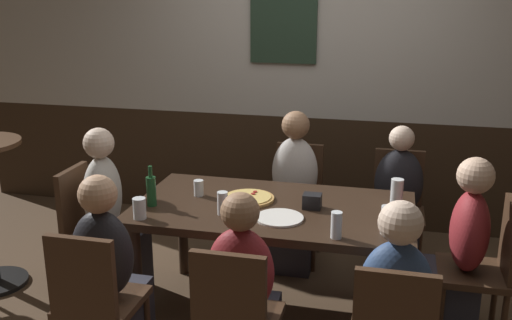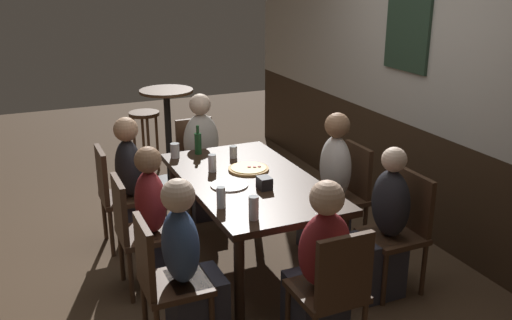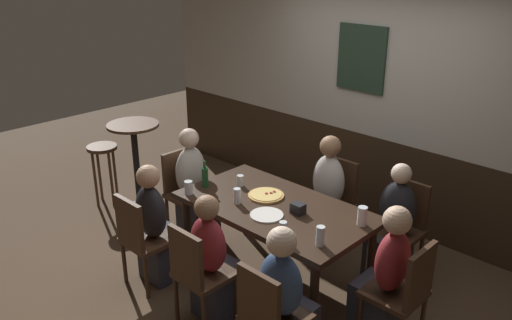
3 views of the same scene
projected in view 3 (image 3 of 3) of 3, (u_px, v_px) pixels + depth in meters
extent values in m
plane|color=#4C3826|center=(274.00, 277.00, 4.78)|extent=(12.00, 12.00, 0.00)
cube|color=#332316|center=(376.00, 178.00, 5.70)|extent=(6.40, 0.10, 0.95)
cube|color=#B7B2A8|center=(387.00, 59.00, 5.21)|extent=(6.40, 0.10, 1.65)
cube|color=#233828|center=(361.00, 58.00, 5.35)|extent=(0.56, 0.03, 0.68)
cube|color=black|center=(275.00, 208.00, 4.51)|extent=(1.70, 0.94, 0.05)
cylinder|color=black|center=(187.00, 231.00, 4.87)|extent=(0.07, 0.07, 0.69)
cylinder|color=black|center=(314.00, 301.00, 3.91)|extent=(0.07, 0.07, 0.69)
cylinder|color=black|center=(246.00, 204.00, 5.39)|extent=(0.07, 0.07, 0.69)
cylinder|color=black|center=(371.00, 260.00, 4.42)|extent=(0.07, 0.07, 0.69)
cube|color=#422B1C|center=(205.00, 274.00, 4.08)|extent=(0.40, 0.40, 0.04)
cube|color=#422B1C|center=(186.00, 257.00, 3.87)|extent=(0.36, 0.04, 0.43)
cylinder|color=#422B1C|center=(208.00, 280.00, 4.38)|extent=(0.04, 0.04, 0.41)
cylinder|color=#422B1C|center=(236.00, 298.00, 4.17)|extent=(0.04, 0.04, 0.41)
cylinder|color=#422B1C|center=(176.00, 298.00, 4.16)|extent=(0.04, 0.04, 0.41)
cylinder|color=#422B1C|center=(204.00, 318.00, 3.94)|extent=(0.04, 0.04, 0.41)
cube|color=#422B1C|center=(276.00, 317.00, 3.59)|extent=(0.40, 0.40, 0.04)
cube|color=#422B1C|center=(258.00, 301.00, 3.39)|extent=(0.36, 0.04, 0.43)
cube|color=#422B1C|center=(189.00, 196.00, 5.38)|extent=(0.40, 0.40, 0.04)
cube|color=#422B1C|center=(177.00, 170.00, 5.41)|extent=(0.04, 0.36, 0.43)
cylinder|color=#422B1C|center=(213.00, 215.00, 5.47)|extent=(0.04, 0.04, 0.41)
cylinder|color=#422B1C|center=(188.00, 226.00, 5.25)|extent=(0.04, 0.04, 0.41)
cylinder|color=#422B1C|center=(193.00, 205.00, 5.69)|extent=(0.04, 0.04, 0.41)
cylinder|color=#422B1C|center=(167.00, 215.00, 5.46)|extent=(0.04, 0.04, 0.41)
cube|color=#422B1C|center=(394.00, 293.00, 3.85)|extent=(0.40, 0.40, 0.04)
cube|color=#422B1C|center=(420.00, 276.00, 3.64)|extent=(0.04, 0.36, 0.43)
cylinder|color=#422B1C|center=(359.00, 318.00, 3.93)|extent=(0.04, 0.04, 0.41)
cylinder|color=#422B1C|center=(383.00, 298.00, 4.16)|extent=(0.04, 0.04, 0.41)
cylinder|color=#422B1C|center=(423.00, 318.00, 3.94)|extent=(0.04, 0.04, 0.41)
cube|color=#422B1C|center=(397.00, 233.00, 4.67)|extent=(0.40, 0.40, 0.04)
cube|color=#422B1C|center=(410.00, 203.00, 4.70)|extent=(0.36, 0.04, 0.43)
cylinder|color=#422B1C|center=(402.00, 269.00, 4.53)|extent=(0.04, 0.04, 0.41)
cylinder|color=#422B1C|center=(368.00, 255.00, 4.75)|extent=(0.04, 0.04, 0.41)
cylinder|color=#422B1C|center=(421.00, 254.00, 4.76)|extent=(0.04, 0.04, 0.41)
cylinder|color=#422B1C|center=(388.00, 241.00, 4.98)|extent=(0.04, 0.04, 0.41)
cube|color=#422B1C|center=(149.00, 240.00, 4.56)|extent=(0.40, 0.40, 0.04)
cube|color=#422B1C|center=(129.00, 223.00, 4.35)|extent=(0.36, 0.04, 0.43)
cylinder|color=#422B1C|center=(156.00, 248.00, 4.87)|extent=(0.04, 0.04, 0.41)
cylinder|color=#422B1C|center=(178.00, 262.00, 4.65)|extent=(0.04, 0.04, 0.41)
cylinder|color=#422B1C|center=(124.00, 262.00, 4.64)|extent=(0.04, 0.04, 0.41)
cylinder|color=#422B1C|center=(147.00, 277.00, 4.42)|extent=(0.04, 0.04, 0.41)
cube|color=#422B1C|center=(329.00, 206.00, 5.16)|extent=(0.40, 0.40, 0.04)
cube|color=#422B1C|center=(342.00, 179.00, 5.19)|extent=(0.36, 0.04, 0.43)
cylinder|color=#422B1C|center=(332.00, 239.00, 5.02)|extent=(0.04, 0.04, 0.41)
cylinder|color=#422B1C|center=(304.00, 227.00, 5.24)|extent=(0.04, 0.04, 0.41)
cylinder|color=#422B1C|center=(352.00, 226.00, 5.24)|extent=(0.04, 0.04, 0.41)
cylinder|color=#422B1C|center=(325.00, 215.00, 5.46)|extent=(0.04, 0.04, 0.41)
cube|color=#2D2D38|center=(218.00, 289.00, 4.24)|extent=(0.32, 0.34, 0.45)
ellipsoid|color=maroon|center=(208.00, 244.00, 4.01)|extent=(0.34, 0.22, 0.46)
sphere|color=#936B4C|center=(207.00, 208.00, 3.89)|extent=(0.19, 0.19, 0.19)
ellipsoid|color=#334C7A|center=(281.00, 284.00, 3.53)|extent=(0.34, 0.22, 0.47)
sphere|color=beige|center=(282.00, 242.00, 3.40)|extent=(0.21, 0.21, 0.21)
cube|color=#2D2D38|center=(198.00, 217.00, 5.38)|extent=(0.34, 0.32, 0.45)
ellipsoid|color=beige|center=(191.00, 171.00, 5.25)|extent=(0.22, 0.34, 0.53)
sphere|color=beige|center=(189.00, 138.00, 5.12)|extent=(0.20, 0.20, 0.20)
cube|color=#2D2D38|center=(376.00, 308.00, 4.01)|extent=(0.34, 0.32, 0.45)
ellipsoid|color=maroon|center=(393.00, 261.00, 3.78)|extent=(0.22, 0.34, 0.48)
sphere|color=#DBB293|center=(397.00, 220.00, 3.65)|extent=(0.21, 0.21, 0.21)
cube|color=#2D2D38|center=(387.00, 258.00, 4.66)|extent=(0.32, 0.34, 0.45)
ellipsoid|color=black|center=(398.00, 208.00, 4.55)|extent=(0.34, 0.22, 0.49)
sphere|color=beige|center=(401.00, 174.00, 4.42)|extent=(0.18, 0.18, 0.18)
cube|color=#2D2D38|center=(163.00, 254.00, 4.72)|extent=(0.32, 0.34, 0.45)
ellipsoid|color=black|center=(151.00, 212.00, 4.49)|extent=(0.34, 0.22, 0.48)
sphere|color=tan|center=(148.00, 177.00, 4.37)|extent=(0.20, 0.20, 0.20)
cube|color=#2D2D38|center=(320.00, 229.00, 5.15)|extent=(0.32, 0.34, 0.45)
ellipsoid|color=silver|center=(329.00, 181.00, 5.02)|extent=(0.34, 0.22, 0.53)
sphere|color=#936B4C|center=(331.00, 146.00, 4.89)|extent=(0.20, 0.20, 0.20)
cylinder|color=tan|center=(266.00, 195.00, 4.66)|extent=(0.32, 0.32, 0.02)
cylinder|color=#DBB760|center=(266.00, 194.00, 4.65)|extent=(0.28, 0.28, 0.01)
cylinder|color=maroon|center=(274.00, 191.00, 4.69)|extent=(0.03, 0.03, 0.00)
cylinder|color=maroon|center=(266.00, 193.00, 4.65)|extent=(0.03, 0.03, 0.00)
cylinder|color=maroon|center=(271.00, 193.00, 4.67)|extent=(0.03, 0.03, 0.00)
cylinder|color=silver|center=(237.00, 196.00, 4.51)|extent=(0.06, 0.06, 0.14)
cylinder|color=gold|center=(237.00, 199.00, 4.52)|extent=(0.06, 0.06, 0.09)
cylinder|color=silver|center=(320.00, 236.00, 3.86)|extent=(0.07, 0.07, 0.16)
cylinder|color=gold|center=(320.00, 238.00, 3.87)|extent=(0.06, 0.06, 0.12)
cylinder|color=silver|center=(283.00, 231.00, 3.94)|extent=(0.06, 0.06, 0.15)
cylinder|color=#331E14|center=(283.00, 232.00, 3.95)|extent=(0.05, 0.05, 0.12)
cylinder|color=silver|center=(240.00, 181.00, 4.86)|extent=(0.06, 0.06, 0.10)
cylinder|color=#C6842D|center=(240.00, 184.00, 4.87)|extent=(0.06, 0.06, 0.04)
cylinder|color=silver|center=(189.00, 188.00, 4.69)|extent=(0.08, 0.08, 0.12)
cylinder|color=gold|center=(189.00, 189.00, 4.69)|extent=(0.07, 0.07, 0.10)
cylinder|color=silver|center=(362.00, 216.00, 4.15)|extent=(0.08, 0.08, 0.16)
cylinder|color=#C6842D|center=(362.00, 222.00, 4.16)|extent=(0.07, 0.07, 0.06)
cylinder|color=#194723|center=(205.00, 177.00, 4.82)|extent=(0.06, 0.06, 0.18)
cylinder|color=#194723|center=(205.00, 165.00, 4.78)|extent=(0.03, 0.03, 0.07)
cylinder|color=white|center=(267.00, 215.00, 4.32)|extent=(0.28, 0.28, 0.01)
cube|color=black|center=(298.00, 208.00, 4.35)|extent=(0.11, 0.09, 0.09)
cylinder|color=black|center=(141.00, 209.00, 6.00)|extent=(0.44, 0.44, 0.03)
cylinder|color=black|center=(137.00, 169.00, 5.81)|extent=(0.07, 0.07, 0.99)
cylinder|color=#472D1C|center=(133.00, 125.00, 5.62)|extent=(0.56, 0.56, 0.03)
cylinder|color=#513521|center=(102.00, 147.00, 5.93)|extent=(0.34, 0.34, 0.04)
cylinder|color=#513521|center=(111.00, 180.00, 5.98)|extent=(0.03, 0.03, 0.68)
cylinder|color=#513521|center=(115.00, 173.00, 6.15)|extent=(0.03, 0.03, 0.68)
cylinder|color=#513521|center=(99.00, 173.00, 6.15)|extent=(0.03, 0.03, 0.68)
cylinder|color=#513521|center=(95.00, 180.00, 5.98)|extent=(0.03, 0.03, 0.68)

